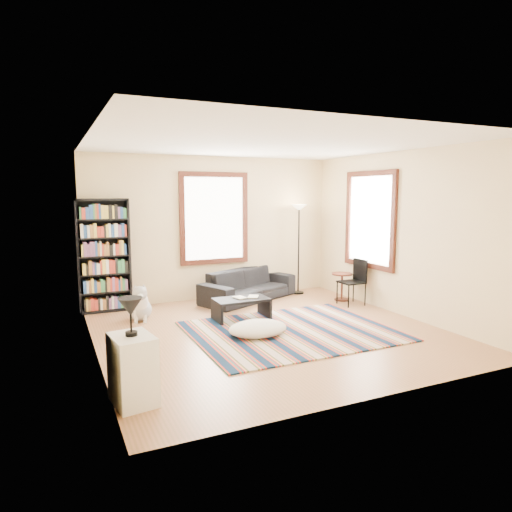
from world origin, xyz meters
name	(u,v)px	position (x,y,z in m)	size (l,w,h in m)	color
floor	(270,335)	(0.00, 0.00, -0.05)	(5.00, 5.00, 0.10)	#A56D4B
ceiling	(270,140)	(0.00, 0.00, 2.85)	(5.00, 5.00, 0.10)	white
wall_back	(213,228)	(0.00, 2.55, 1.40)	(5.00, 0.10, 2.80)	beige
wall_front	(386,264)	(0.00, -2.55, 1.40)	(5.00, 0.10, 2.80)	beige
wall_left	(88,249)	(-2.55, 0.00, 1.40)	(0.10, 5.00, 2.80)	beige
wall_right	(403,234)	(2.55, 0.00, 1.40)	(0.10, 5.00, 2.80)	beige
window_back	(214,218)	(0.00, 2.47, 1.60)	(1.20, 0.06, 1.60)	white
window_right	(370,220)	(2.47, 0.80, 1.60)	(0.06, 1.20, 1.60)	white
rug	(291,331)	(0.30, -0.15, 0.01)	(2.98, 2.38, 0.02)	#0B203A
sofa	(248,285)	(0.55, 2.05, 0.30)	(0.80, 2.04, 0.60)	black
bookshelf	(104,256)	(-2.12, 2.32, 1.00)	(0.90, 0.30, 2.00)	black
coffee_table	(241,309)	(-0.13, 0.79, 0.18)	(0.90, 0.50, 0.36)	black
book_a	(236,298)	(-0.23, 0.79, 0.37)	(0.22, 0.16, 0.02)	beige
book_b	(248,296)	(0.02, 0.84, 0.37)	(0.17, 0.23, 0.02)	beige
floor_cushion	(258,328)	(-0.25, -0.12, 0.11)	(0.89, 0.67, 0.22)	beige
floor_lamp	(299,250)	(1.73, 2.15, 0.93)	(0.30, 0.30, 1.86)	black
side_table	(342,287)	(2.20, 1.25, 0.27)	(0.40, 0.40, 0.54)	#4C1A13
folding_chair	(351,282)	(2.15, 0.88, 0.43)	(0.42, 0.40, 0.86)	black
white_cabinet	(133,370)	(-2.30, -1.57, 0.35)	(0.38, 0.50, 0.70)	white
table_lamp	(131,317)	(-2.30, -1.57, 0.89)	(0.24, 0.24, 0.38)	black
dog	(139,302)	(-1.68, 1.46, 0.30)	(0.44, 0.61, 0.61)	silver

